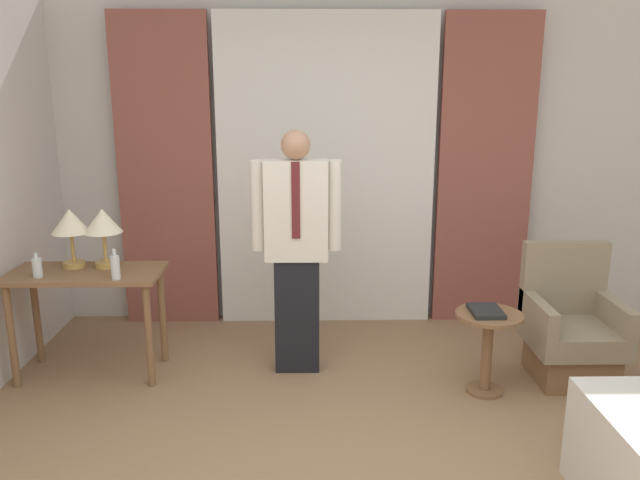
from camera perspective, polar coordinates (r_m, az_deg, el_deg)
wall_back at (r=5.33m, az=0.51°, el=6.93°), size 10.00×0.06×2.70m
curtain_sheer_center at (r=5.21m, az=0.55°, el=6.10°), size 1.80×0.06×2.58m
curtain_drape_left at (r=5.35m, az=-13.92°, el=5.89°), size 0.78×0.06×2.58m
curtain_drape_right at (r=5.41m, az=14.83°, el=5.93°), size 0.78×0.06×2.58m
desk at (r=4.62m, az=-20.53°, el=-4.30°), size 1.04×0.52×0.76m
table_lamp_left at (r=4.65m, az=-21.86°, el=1.34°), size 0.26×0.26×0.42m
table_lamp_right at (r=4.57m, az=-19.24°, el=1.38°), size 0.26×0.26×0.42m
bottle_near_edge at (r=4.31m, az=-18.21°, el=-2.35°), size 0.06×0.06×0.20m
bottle_by_lamp at (r=4.55m, az=-24.44°, el=-2.28°), size 0.06×0.06×0.17m
person at (r=4.32m, az=-2.16°, el=-0.35°), size 0.63×0.21×1.72m
armchair at (r=4.73m, az=21.93°, el=-7.81°), size 0.60×0.59×0.93m
side_table at (r=4.30m, az=15.08°, el=-8.75°), size 0.44×0.44×0.56m
book at (r=4.23m, az=14.93°, el=-6.29°), size 0.20×0.26×0.03m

